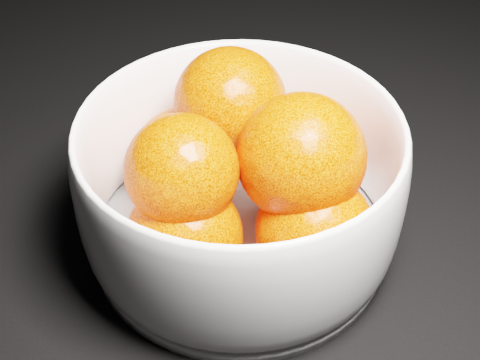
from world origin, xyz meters
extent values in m
cylinder|color=white|center=(-0.25, 0.25, 0.01)|extent=(0.24, 0.24, 0.01)
sphere|color=#FF440A|center=(-0.21, 0.29, 0.06)|extent=(0.08, 0.08, 0.08)
sphere|color=#FF440A|center=(-0.29, 0.29, 0.06)|extent=(0.09, 0.09, 0.09)
sphere|color=#FF440A|center=(-0.30, 0.21, 0.06)|extent=(0.09, 0.09, 0.09)
sphere|color=#FF440A|center=(-0.20, 0.20, 0.06)|extent=(0.09, 0.09, 0.09)
sphere|color=#FF440A|center=(-0.25, 0.30, 0.11)|extent=(0.09, 0.09, 0.09)
sphere|color=#FF440A|center=(-0.29, 0.22, 0.11)|extent=(0.08, 0.08, 0.08)
sphere|color=#FF440A|center=(-0.21, 0.23, 0.11)|extent=(0.09, 0.09, 0.09)
camera|label=1|loc=(-0.30, -0.13, 0.41)|focal=50.00mm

